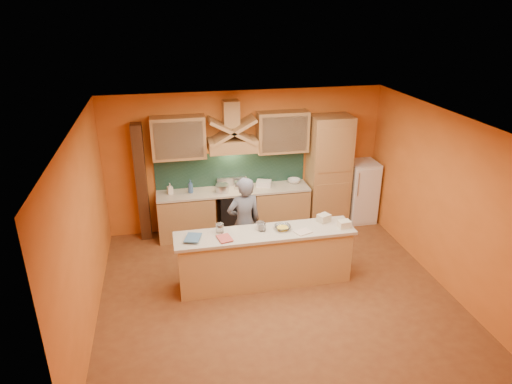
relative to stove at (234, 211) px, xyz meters
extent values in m
cube|color=brown|center=(0.30, -2.20, -0.45)|extent=(5.50, 5.00, 0.01)
cube|color=white|center=(0.30, -2.20, 2.35)|extent=(5.50, 5.00, 0.01)
cube|color=orange|center=(0.30, 0.30, 0.95)|extent=(5.50, 0.02, 2.80)
cube|color=orange|center=(0.30, -4.70, 0.95)|extent=(5.50, 0.02, 2.80)
cube|color=orange|center=(-2.45, -2.20, 0.95)|extent=(0.02, 5.00, 2.80)
cube|color=orange|center=(3.05, -2.20, 0.95)|extent=(0.02, 5.00, 2.80)
cube|color=tan|center=(-0.95, 0.00, -0.02)|extent=(1.10, 0.60, 0.86)
cube|color=tan|center=(0.95, 0.00, -0.02)|extent=(1.10, 0.60, 0.86)
cube|color=beige|center=(0.00, 0.00, 0.45)|extent=(3.00, 0.62, 0.04)
cube|color=black|center=(0.00, 0.00, 0.00)|extent=(0.60, 0.58, 0.90)
cube|color=#18352B|center=(0.00, 0.28, 0.80)|extent=(3.00, 0.03, 0.70)
cube|color=tan|center=(0.00, 0.05, 1.37)|extent=(0.92, 0.50, 0.24)
cube|color=tan|center=(0.00, 0.15, 1.95)|extent=(0.30, 0.30, 0.50)
cube|color=tan|center=(-1.00, 0.12, 1.55)|extent=(1.00, 0.35, 0.80)
cube|color=tan|center=(1.00, 0.12, 1.55)|extent=(1.00, 0.35, 0.80)
cube|color=tan|center=(1.95, 0.00, 0.70)|extent=(0.80, 0.60, 2.30)
cube|color=white|center=(2.70, 0.00, 0.20)|extent=(0.58, 0.60, 1.30)
cube|color=#472816|center=(-1.75, 0.15, 0.70)|extent=(0.20, 0.30, 2.30)
cube|color=tan|center=(0.20, -1.90, -0.01)|extent=(2.80, 0.55, 0.88)
cube|color=beige|center=(0.20, -1.90, 0.47)|extent=(2.90, 0.62, 0.05)
imported|color=slate|center=(-0.03, -1.28, 0.38)|extent=(0.66, 0.49, 1.66)
cylinder|color=silver|center=(-0.23, -0.06, 0.52)|extent=(0.31, 0.31, 0.15)
cylinder|color=silver|center=(0.12, 0.03, 0.52)|extent=(0.23, 0.23, 0.13)
imported|color=white|center=(-1.23, 0.05, 0.58)|extent=(0.12, 0.12, 0.22)
imported|color=#355A93|center=(-0.84, 0.02, 0.60)|extent=(0.12, 0.12, 0.27)
imported|color=silver|center=(1.26, 0.11, 0.51)|extent=(0.33, 0.33, 0.08)
cube|color=white|center=(0.62, 0.08, 0.52)|extent=(0.35, 0.31, 0.10)
imported|color=#BC4A43|center=(-0.57, -2.03, 0.51)|extent=(0.25, 0.31, 0.03)
imported|color=#416891|center=(-1.06, -1.89, 0.53)|extent=(0.31, 0.37, 0.02)
cylinder|color=silver|center=(-0.51, -1.77, 0.57)|extent=(0.16, 0.16, 0.15)
cylinder|color=silver|center=(0.16, -1.84, 0.56)|extent=(0.14, 0.14, 0.13)
cube|color=white|center=(0.15, -1.78, 0.54)|extent=(0.16, 0.16, 0.10)
imported|color=silver|center=(0.50, -1.87, 0.53)|extent=(0.26, 0.26, 0.06)
cube|color=beige|center=(0.79, -2.04, 0.50)|extent=(0.30, 0.26, 0.02)
cube|color=beige|center=(1.24, -1.74, 0.56)|extent=(0.24, 0.22, 0.13)
cube|color=beige|center=(1.49, -2.01, 0.55)|extent=(0.20, 0.17, 0.12)
camera|label=1|loc=(-1.27, -8.19, 3.91)|focal=32.00mm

